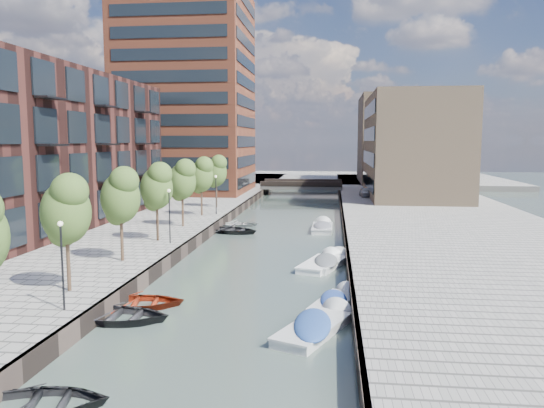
% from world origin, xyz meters
% --- Properties ---
extents(water, '(300.00, 300.00, 0.00)m').
position_xyz_m(water, '(0.00, 40.00, 0.00)').
color(water, '#38473F').
rests_on(water, ground).
extents(quay_right, '(20.00, 140.00, 1.00)m').
position_xyz_m(quay_right, '(16.00, 40.00, 0.50)').
color(quay_right, gray).
rests_on(quay_right, ground).
extents(quay_wall_left, '(0.25, 140.00, 1.00)m').
position_xyz_m(quay_wall_left, '(-6.10, 40.00, 0.50)').
color(quay_wall_left, '#332823').
rests_on(quay_wall_left, ground).
extents(quay_wall_right, '(0.25, 140.00, 1.00)m').
position_xyz_m(quay_wall_right, '(6.10, 40.00, 0.50)').
color(quay_wall_right, '#332823').
rests_on(quay_wall_right, ground).
extents(far_closure, '(80.00, 40.00, 1.00)m').
position_xyz_m(far_closure, '(0.00, 100.00, 0.50)').
color(far_closure, gray).
rests_on(far_closure, ground).
extents(apartment_block, '(8.00, 38.00, 14.00)m').
position_xyz_m(apartment_block, '(-20.00, 30.00, 8.00)').
color(apartment_block, black).
rests_on(apartment_block, quay_left).
extents(tower, '(18.00, 18.00, 30.00)m').
position_xyz_m(tower, '(-17.00, 65.00, 16.00)').
color(tower, brown).
rests_on(tower, quay_left).
extents(tan_block_near, '(12.00, 25.00, 14.00)m').
position_xyz_m(tan_block_near, '(16.00, 62.00, 8.00)').
color(tan_block_near, '#8D7256').
rests_on(tan_block_near, quay_right).
extents(tan_block_far, '(12.00, 20.00, 16.00)m').
position_xyz_m(tan_block_far, '(16.00, 88.00, 9.00)').
color(tan_block_far, '#8D7256').
rests_on(tan_block_far, quay_right).
extents(bridge, '(13.00, 6.00, 1.30)m').
position_xyz_m(bridge, '(0.00, 72.00, 1.39)').
color(bridge, gray).
rests_on(bridge, ground).
extents(tree_1, '(2.50, 2.50, 5.95)m').
position_xyz_m(tree_1, '(-8.50, 11.00, 5.31)').
color(tree_1, '#382619').
rests_on(tree_1, quay_left).
extents(tree_2, '(2.50, 2.50, 5.95)m').
position_xyz_m(tree_2, '(-8.50, 18.00, 5.31)').
color(tree_2, '#382619').
rests_on(tree_2, quay_left).
extents(tree_3, '(2.50, 2.50, 5.95)m').
position_xyz_m(tree_3, '(-8.50, 25.00, 5.31)').
color(tree_3, '#382619').
rests_on(tree_3, quay_left).
extents(tree_4, '(2.50, 2.50, 5.95)m').
position_xyz_m(tree_4, '(-8.50, 32.00, 5.31)').
color(tree_4, '#382619').
rests_on(tree_4, quay_left).
extents(tree_5, '(2.50, 2.50, 5.95)m').
position_xyz_m(tree_5, '(-8.50, 39.00, 5.31)').
color(tree_5, '#382619').
rests_on(tree_5, quay_left).
extents(tree_6, '(2.50, 2.50, 5.95)m').
position_xyz_m(tree_6, '(-8.50, 46.00, 5.31)').
color(tree_6, '#382619').
rests_on(tree_6, quay_left).
extents(lamp_0, '(0.24, 0.24, 4.12)m').
position_xyz_m(lamp_0, '(-7.20, 8.00, 3.51)').
color(lamp_0, black).
rests_on(lamp_0, quay_left).
extents(lamp_1, '(0.24, 0.24, 4.12)m').
position_xyz_m(lamp_1, '(-7.20, 24.00, 3.51)').
color(lamp_1, black).
rests_on(lamp_1, quay_left).
extents(lamp_2, '(0.24, 0.24, 4.12)m').
position_xyz_m(lamp_2, '(-7.20, 40.00, 3.51)').
color(lamp_2, black).
rests_on(lamp_2, quay_left).
extents(sloop_1, '(5.07, 3.65, 1.04)m').
position_xyz_m(sloop_1, '(-5.26, 9.50, 0.00)').
color(sloop_1, '#232325').
rests_on(sloop_1, ground).
extents(sloop_2, '(5.15, 4.07, 0.96)m').
position_xyz_m(sloop_2, '(-5.04, 11.80, 0.00)').
color(sloop_2, maroon).
rests_on(sloop_2, ground).
extents(sloop_3, '(4.96, 4.08, 0.89)m').
position_xyz_m(sloop_3, '(-4.69, 38.36, 0.00)').
color(sloop_3, '#ADADAB').
rests_on(sloop_3, ground).
extents(sloop_4, '(5.89, 4.89, 1.05)m').
position_xyz_m(sloop_4, '(-4.46, 34.58, 0.00)').
color(sloop_4, black).
rests_on(sloop_4, ground).
extents(motorboat_0, '(3.79, 5.64, 1.78)m').
position_xyz_m(motorboat_0, '(4.37, 9.26, 0.22)').
color(motorboat_0, silver).
rests_on(motorboat_0, ground).
extents(motorboat_1, '(3.43, 5.44, 1.72)m').
position_xyz_m(motorboat_1, '(4.77, 22.33, 0.21)').
color(motorboat_1, silver).
rests_on(motorboat_1, ground).
extents(motorboat_2, '(3.26, 5.50, 1.74)m').
position_xyz_m(motorboat_2, '(4.36, 22.24, 0.10)').
color(motorboat_2, white).
rests_on(motorboat_2, ground).
extents(motorboat_3, '(2.90, 4.73, 1.49)m').
position_xyz_m(motorboat_3, '(5.26, 13.29, 0.18)').
color(motorboat_3, silver).
rests_on(motorboat_3, ground).
extents(motorboat_4, '(1.98, 5.57, 1.85)m').
position_xyz_m(motorboat_4, '(4.04, 37.35, 0.23)').
color(motorboat_4, '#B5B4B3').
rests_on(motorboat_4, ground).
extents(car, '(1.83, 3.92, 1.30)m').
position_xyz_m(car, '(9.56, 59.90, 1.65)').
color(car, '#9B9CA0').
rests_on(car, quay_right).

